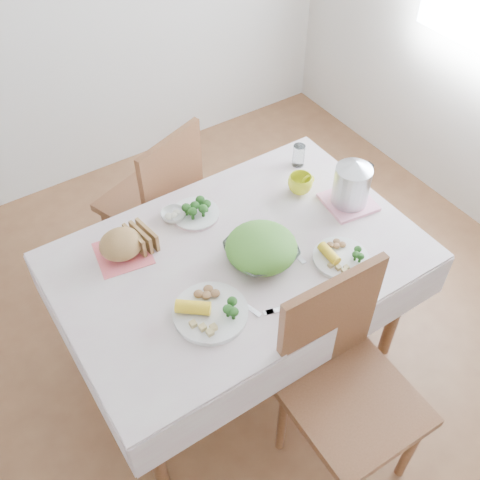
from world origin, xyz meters
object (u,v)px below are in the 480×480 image
electric_kettle (352,183)px  dinner_plate_left (211,313)px  dining_table (239,310)px  yellow_mug (300,184)px  dinner_plate_right (341,258)px  salad_bowl (261,252)px  chair_far (149,202)px  chair_near (353,409)px

electric_kettle → dinner_plate_left: bearing=174.1°
dining_table → yellow_mug: 0.65m
dinner_plate_left → dinner_plate_right: size_ratio=1.24×
dinner_plate_left → yellow_mug: (0.71, 0.38, 0.03)m
salad_bowl → dinner_plate_left: salad_bowl is taller
yellow_mug → salad_bowl: bearing=-147.9°
chair_far → electric_kettle: size_ratio=4.22×
chair_far → dinner_plate_right: 1.17m
chair_far → yellow_mug: 0.88m
salad_bowl → electric_kettle: size_ratio=1.22×
chair_far → salad_bowl: (0.11, -0.88, 0.33)m
chair_near → dinner_plate_right: chair_near is taller
yellow_mug → electric_kettle: size_ratio=0.50×
dinner_plate_left → electric_kettle: (0.85, 0.19, 0.11)m
chair_near → chair_far: (-0.12, 1.51, -0.00)m
dinner_plate_right → yellow_mug: bearing=74.5°
dining_table → salad_bowl: size_ratio=5.02×
dinner_plate_left → salad_bowl: bearing=22.2°
chair_far → yellow_mug: size_ratio=8.49×
chair_far → dinner_plate_right: (0.38, -1.07, 0.31)m
dining_table → chair_far: chair_far is taller
chair_far → electric_kettle: bearing=107.7°
chair_near → dinner_plate_left: chair_near is taller
chair_near → chair_far: chair_near is taller
dining_table → electric_kettle: 0.78m
electric_kettle → dinner_plate_right: bearing=-154.5°
dinner_plate_left → electric_kettle: 0.88m
salad_bowl → dinner_plate_right: (0.27, -0.19, -0.02)m
dinner_plate_left → dinner_plate_right: bearing=-5.5°
dinner_plate_left → chair_far: bearing=78.1°
dinner_plate_left → dining_table: bearing=37.8°
dinner_plate_left → chair_near: bearing=-56.4°
chair_far → chair_near: bearing=74.4°
chair_near → salad_bowl: bearing=92.1°
dining_table → electric_kettle: size_ratio=6.13×
dining_table → chair_near: (0.07, -0.70, 0.09)m
chair_near → dinner_plate_right: bearing=60.8°
electric_kettle → chair_near: bearing=-145.3°
dinner_plate_left → yellow_mug: yellow_mug is taller
dining_table → yellow_mug: yellow_mug is taller
dining_table → dinner_plate_left: dinner_plate_left is taller
dinner_plate_left → dinner_plate_right: dinner_plate_left is taller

